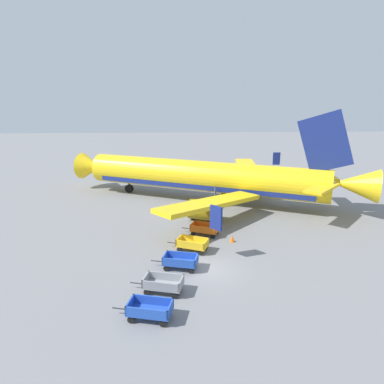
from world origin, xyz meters
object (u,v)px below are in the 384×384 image
object	(u,v)px
baggage_cart_second_in_row	(163,284)
baggage_cart_fourth_in_row	(192,244)
airplane	(210,177)
baggage_cart_nearest	(150,310)
baggage_cart_far_end	(205,229)
traffic_cone_near_plane	(232,239)
baggage_cart_third_in_row	(180,261)

from	to	relation	value
baggage_cart_second_in_row	baggage_cart_fourth_in_row	size ratio (longest dim) A/B	1.02
airplane	baggage_cart_fourth_in_row	world-z (taller)	airplane
baggage_cart_second_in_row	baggage_cart_fourth_in_row	xyz separation A→B (m)	(2.25, 6.29, 0.00)
airplane	baggage_cart_second_in_row	distance (m)	21.37
baggage_cart_nearest	baggage_cart_second_in_row	size ratio (longest dim) A/B	1.00
airplane	baggage_cart_far_end	xyz separation A→B (m)	(-1.54, -10.89, -2.45)
airplane	baggage_cart_fourth_in_row	size ratio (longest dim) A/B	10.00
baggage_cart_nearest	traffic_cone_near_plane	size ratio (longest dim) A/B	6.04
baggage_cart_third_in_row	baggage_cart_far_end	xyz separation A→B (m)	(2.40, 6.50, 0.00)
airplane	baggage_cart_nearest	world-z (taller)	airplane
traffic_cone_near_plane	baggage_cart_nearest	bearing A→B (deg)	-121.36
baggage_cart_third_in_row	traffic_cone_near_plane	distance (m)	6.71
baggage_cart_fourth_in_row	baggage_cart_far_end	world-z (taller)	same
airplane	traffic_cone_near_plane	size ratio (longest dim) A/B	59.12
baggage_cart_second_in_row	baggage_cart_nearest	bearing A→B (deg)	-103.76
baggage_cart_third_in_row	traffic_cone_near_plane	world-z (taller)	baggage_cart_third_in_row
baggage_cart_fourth_in_row	traffic_cone_near_plane	bearing A→B (deg)	24.89
baggage_cart_third_in_row	airplane	bearing A→B (deg)	77.24
baggage_cart_far_end	traffic_cone_near_plane	world-z (taller)	baggage_cart_far_end
baggage_cart_nearest	baggage_cart_third_in_row	bearing A→B (deg)	72.70
baggage_cart_fourth_in_row	traffic_cone_near_plane	size ratio (longest dim) A/B	5.91
airplane	baggage_cart_third_in_row	xyz separation A→B (m)	(-3.94, -17.39, -2.45)
baggage_cart_nearest	baggage_cart_fourth_in_row	world-z (taller)	same
baggage_cart_second_in_row	baggage_cart_far_end	xyz separation A→B (m)	(3.59, 9.71, 0.00)
airplane	baggage_cart_second_in_row	size ratio (longest dim) A/B	9.79
baggage_cart_second_in_row	baggage_cart_fourth_in_row	world-z (taller)	same
baggage_cart_nearest	baggage_cart_far_end	size ratio (longest dim) A/B	1.02
baggage_cart_far_end	baggage_cart_nearest	bearing A→B (deg)	-108.85
baggage_cart_third_in_row	baggage_cart_far_end	distance (m)	6.93
baggage_cart_second_in_row	baggage_cart_third_in_row	bearing A→B (deg)	69.69
airplane	traffic_cone_near_plane	distance (m)	12.94
airplane	baggage_cart_far_end	bearing A→B (deg)	-98.05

